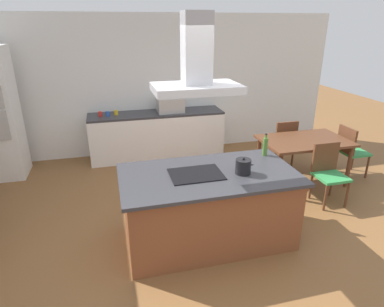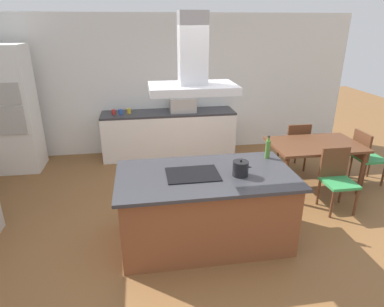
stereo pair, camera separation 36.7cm
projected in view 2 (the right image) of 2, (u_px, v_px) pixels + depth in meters
name	position (u px, v px, depth m)	size (l,w,h in m)	color
ground	(188.00, 185.00, 5.49)	(16.00, 16.00, 0.00)	brown
wall_back	(175.00, 85.00, 6.60)	(7.20, 0.10, 2.70)	white
kitchen_island	(205.00, 207.00, 3.95)	(2.06, 1.12, 0.90)	brown
cooktop	(193.00, 174.00, 3.76)	(0.60, 0.44, 0.01)	black
tea_kettle	(241.00, 168.00, 3.71)	(0.23, 0.18, 0.20)	black
olive_oil_bottle	(268.00, 149.00, 4.18)	(0.06, 0.06, 0.30)	#47722D
back_counter	(169.00, 134.00, 6.57)	(2.59, 0.62, 0.90)	white
countertop_microwave	(183.00, 104.00, 6.39)	(0.50, 0.38, 0.28)	#B2AFAA
coffee_mug_red	(114.00, 112.00, 6.22)	(0.08, 0.08, 0.09)	red
coffee_mug_blue	(121.00, 112.00, 6.22)	(0.08, 0.08, 0.09)	#2D56B2
coffee_mug_yellow	(129.00, 111.00, 6.30)	(0.08, 0.08, 0.09)	gold
wall_oven_stack	(13.00, 110.00, 5.71)	(0.70, 0.66, 2.20)	white
dining_table	(315.00, 148.00, 5.20)	(1.40, 0.90, 0.75)	#59331E
chair_facing_island	(337.00, 175.00, 4.65)	(0.42, 0.42, 0.89)	#33934C
chair_facing_back_wall	(295.00, 144.00, 5.87)	(0.42, 0.42, 0.89)	#33934C
chair_at_right_end	(365.00, 154.00, 5.39)	(0.42, 0.42, 0.89)	#33934C
range_hood	(193.00, 67.00, 3.31)	(0.90, 0.55, 0.78)	#ADADB2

